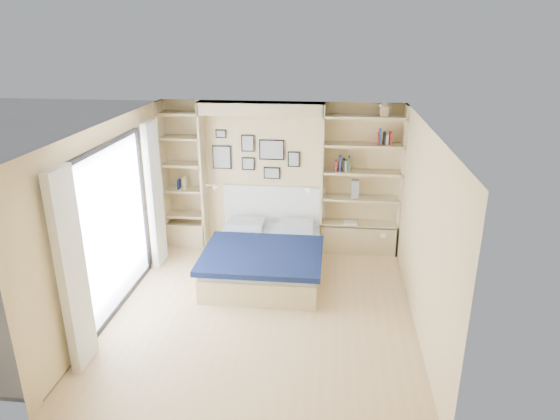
# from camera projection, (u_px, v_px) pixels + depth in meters

# --- Properties ---
(ground) EXTENTS (4.50, 4.50, 0.00)m
(ground) POSITION_uv_depth(u_px,v_px,m) (263.00, 310.00, 6.78)
(ground) COLOR tan
(ground) RESTS_ON ground
(room_shell) EXTENTS (4.50, 4.50, 4.50)m
(room_shell) POSITION_uv_depth(u_px,v_px,m) (252.00, 198.00, 7.86)
(room_shell) COLOR #D5BB84
(room_shell) RESTS_ON ground
(bed) EXTENTS (1.75, 2.24, 1.07)m
(bed) POSITION_uv_depth(u_px,v_px,m) (266.00, 257.00, 7.71)
(bed) COLOR tan
(bed) RESTS_ON ground
(photo_gallery) EXTENTS (1.48, 0.02, 0.82)m
(photo_gallery) POSITION_uv_depth(u_px,v_px,m) (254.00, 155.00, 8.34)
(photo_gallery) COLOR black
(photo_gallery) RESTS_ON ground
(reading_lamps) EXTENTS (1.92, 0.12, 0.15)m
(reading_lamps) POSITION_uv_depth(u_px,v_px,m) (261.00, 188.00, 8.29)
(reading_lamps) COLOR silver
(reading_lamps) RESTS_ON ground
(shelf_decor) EXTENTS (3.51, 0.23, 2.03)m
(shelf_decor) POSITION_uv_depth(u_px,v_px,m) (352.00, 154.00, 8.00)
(shelf_decor) COLOR #A51E1E
(shelf_decor) RESTS_ON ground
(deck) EXTENTS (3.20, 4.00, 0.05)m
(deck) POSITION_uv_depth(u_px,v_px,m) (15.00, 296.00, 7.14)
(deck) COLOR brown
(deck) RESTS_ON ground
(deck_chair) EXTENTS (0.53, 0.86, 0.85)m
(deck_chair) POSITION_uv_depth(u_px,v_px,m) (19.00, 252.00, 7.58)
(deck_chair) COLOR tan
(deck_chair) RESTS_ON ground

